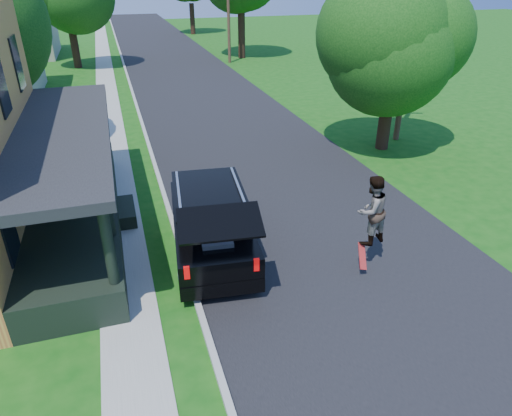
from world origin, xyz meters
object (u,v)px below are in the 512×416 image
object	(u,v)px
utility_pole_near	(413,22)
black_suv	(211,222)
skateboarder	(372,210)
tree_right_near	(395,35)

from	to	relation	value
utility_pole_near	black_suv	bearing A→B (deg)	-127.17
skateboarder	tree_right_near	bearing A→B (deg)	-139.46
black_suv	tree_right_near	xyz separation A→B (m)	(8.89, 5.90, 3.77)
skateboarder	utility_pole_near	world-z (taller)	utility_pole_near
black_suv	tree_right_near	size ratio (longest dim) A/B	0.71
black_suv	utility_pole_near	world-z (taller)	utility_pole_near
tree_right_near	utility_pole_near	bearing A→B (deg)	31.86
black_suv	tree_right_near	bearing A→B (deg)	39.80
tree_right_near	utility_pole_near	distance (m)	1.58
black_suv	skateboarder	size ratio (longest dim) A/B	2.85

